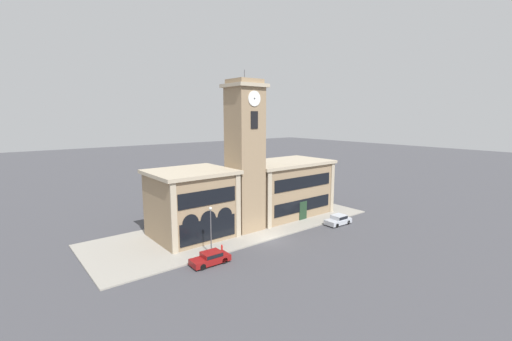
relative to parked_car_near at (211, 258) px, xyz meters
name	(u,v)px	position (x,y,z in m)	size (l,w,h in m)	color
ground_plane	(271,240)	(9.57, 1.25, -0.70)	(300.00, 300.00, 0.00)	#424247
sidewalk_kerb	(239,226)	(9.57, 8.13, -0.62)	(40.69, 13.76, 0.15)	gray
clock_tower	(245,157)	(9.58, 6.63, 9.47)	(4.69, 4.69, 21.43)	#937A5B
town_hall_left_wing	(191,204)	(2.54, 8.79, 3.71)	(10.18, 9.06, 8.76)	#937A5B
town_hall_right_wing	(284,188)	(18.90, 8.80, 3.61)	(14.75, 9.06, 8.55)	#937A5B
parked_car_near	(211,258)	(0.00, 0.00, 0.00)	(4.27, 1.89, 1.33)	maroon
parked_car_mid	(338,220)	(21.43, 0.00, 0.03)	(4.08, 1.99, 1.40)	#B2B7C1
street_lamp	(211,223)	(1.18, 1.80, 3.09)	(0.36, 0.36, 5.51)	#4C4C51
fire_hydrant	(222,248)	(2.52, 1.71, -0.13)	(0.22, 0.22, 0.87)	red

